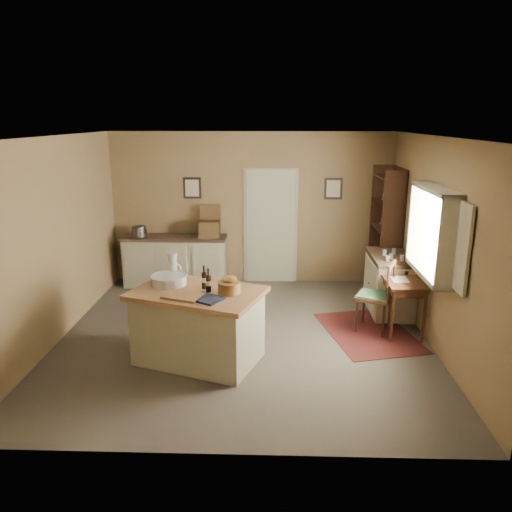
{
  "coord_description": "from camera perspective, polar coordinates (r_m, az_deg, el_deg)",
  "views": [
    {
      "loc": [
        0.38,
        -6.34,
        2.92
      ],
      "look_at": [
        0.17,
        0.05,
        1.15
      ],
      "focal_mm": 35.0,
      "sensor_mm": 36.0,
      "label": 1
    }
  ],
  "objects": [
    {
      "name": "ground",
      "position": [
        6.99,
        -1.4,
        -9.22
      ],
      "size": [
        5.0,
        5.0,
        0.0
      ],
      "primitive_type": "plane",
      "color": "#62584A",
      "rests_on": "ground"
    },
    {
      "name": "wall_back",
      "position": [
        8.98,
        -0.55,
        5.43
      ],
      "size": [
        5.0,
        0.1,
        2.7
      ],
      "primitive_type": "cube",
      "color": "brown",
      "rests_on": "ground"
    },
    {
      "name": "wall_front",
      "position": [
        4.16,
        -3.5,
        -6.71
      ],
      "size": [
        5.0,
        0.1,
        2.7
      ],
      "primitive_type": "cube",
      "color": "brown",
      "rests_on": "ground"
    },
    {
      "name": "wall_left",
      "position": [
        7.13,
        -21.97,
        1.64
      ],
      "size": [
        0.1,
        5.0,
        2.7
      ],
      "primitive_type": "cube",
      "color": "brown",
      "rests_on": "ground"
    },
    {
      "name": "wall_right",
      "position": [
        6.86,
        19.85,
        1.33
      ],
      "size": [
        0.1,
        5.0,
        2.7
      ],
      "primitive_type": "cube",
      "color": "brown",
      "rests_on": "ground"
    },
    {
      "name": "ceiling",
      "position": [
        6.35,
        -1.57,
        13.5
      ],
      "size": [
        5.0,
        5.0,
        0.0
      ],
      "primitive_type": "plane",
      "color": "silver",
      "rests_on": "wall_back"
    },
    {
      "name": "door",
      "position": [
        9.0,
        1.68,
        3.53
      ],
      "size": [
        0.97,
        0.06,
        2.11
      ],
      "primitive_type": "cube",
      "color": "beige",
      "rests_on": "ground"
    },
    {
      "name": "framed_prints",
      "position": [
        8.9,
        0.74,
        7.74
      ],
      "size": [
        2.82,
        0.02,
        0.38
      ],
      "color": "black",
      "rests_on": "ground"
    },
    {
      "name": "window",
      "position": [
        6.61,
        19.88,
        2.6
      ],
      "size": [
        0.25,
        1.99,
        1.12
      ],
      "color": "#BAAF96",
      "rests_on": "ground"
    },
    {
      "name": "work_island",
      "position": [
        6.23,
        -6.68,
        -7.68
      ],
      "size": [
        1.77,
        1.45,
        1.2
      ],
      "rotation": [
        0.0,
        0.0,
        -0.34
      ],
      "color": "#BAAF96",
      "rests_on": "ground"
    },
    {
      "name": "sideboard",
      "position": [
        9.04,
        -9.15,
        -0.35
      ],
      "size": [
        1.83,
        0.52,
        1.18
      ],
      "color": "#BAAF96",
      "rests_on": "ground"
    },
    {
      "name": "rug",
      "position": [
        7.29,
        12.72,
        -8.5
      ],
      "size": [
        1.44,
        1.81,
        0.01
      ],
      "primitive_type": "cube",
      "rotation": [
        0.0,
        0.0,
        0.23
      ],
      "color": "#4A1816",
      "rests_on": "ground"
    },
    {
      "name": "writing_desk",
      "position": [
        7.22,
        16.43,
        -3.37
      ],
      "size": [
        0.5,
        0.82,
        0.82
      ],
      "color": "#381C10",
      "rests_on": "ground"
    },
    {
      "name": "desk_chair",
      "position": [
        7.21,
        13.36,
        -4.54
      ],
      "size": [
        0.62,
        0.62,
        1.01
      ],
      "primitive_type": null,
      "rotation": [
        0.0,
        0.0,
        -0.44
      ],
      "color": "black",
      "rests_on": "ground"
    },
    {
      "name": "right_cabinet",
      "position": [
        7.99,
        14.99,
        -3.01
      ],
      "size": [
        0.61,
        1.1,
        0.99
      ],
      "color": "#BAAF96",
      "rests_on": "ground"
    },
    {
      "name": "shelving_unit",
      "position": [
        8.76,
        14.91,
        2.77
      ],
      "size": [
        0.36,
        0.96,
        2.14
      ],
      "color": "black",
      "rests_on": "ground"
    }
  ]
}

